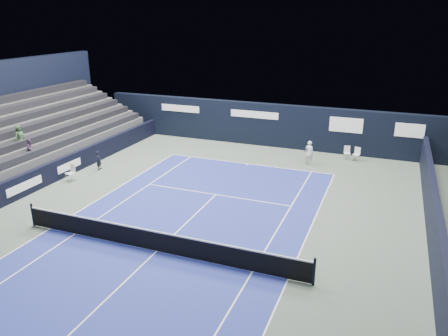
# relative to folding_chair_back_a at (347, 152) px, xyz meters

# --- Properties ---
(ground) EXTENTS (48.00, 48.00, 0.00)m
(ground) POSITION_rel_folding_chair_back_a_xyz_m (-5.82, -13.28, -0.51)
(ground) COLOR #4C5A4F
(ground) RESTS_ON ground
(court_surface) EXTENTS (10.97, 23.77, 0.01)m
(court_surface) POSITION_rel_folding_chair_back_a_xyz_m (-5.82, -15.28, -0.51)
(court_surface) COLOR navy
(court_surface) RESTS_ON ground
(enclosure_wall_right) EXTENTS (0.30, 22.00, 1.80)m
(enclosure_wall_right) POSITION_rel_folding_chair_back_a_xyz_m (4.68, -9.28, 0.39)
(enclosure_wall_right) COLOR black
(enclosure_wall_right) RESTS_ON ground
(folding_chair_back_a) EXTENTS (0.49, 0.48, 0.90)m
(folding_chair_back_a) POSITION_rel_folding_chair_back_a_xyz_m (0.00, 0.00, 0.00)
(folding_chair_back_a) COLOR silver
(folding_chair_back_a) RESTS_ON ground
(folding_chair_back_b) EXTENTS (0.50, 0.49, 0.91)m
(folding_chair_back_b) POSITION_rel_folding_chair_back_a_xyz_m (0.63, -0.10, 0.01)
(folding_chair_back_b) COLOR silver
(folding_chair_back_b) RESTS_ON ground
(line_judge_chair) EXTENTS (0.55, 0.54, 1.02)m
(line_judge_chair) POSITION_rel_folding_chair_back_a_xyz_m (-14.43, -9.97, 0.07)
(line_judge_chair) COLOR white
(line_judge_chair) RESTS_ON ground
(line_judge) EXTENTS (0.37, 0.48, 1.20)m
(line_judge) POSITION_rel_folding_chair_back_a_xyz_m (-14.13, -7.78, 0.09)
(line_judge) COLOR black
(line_judge) RESTS_ON ground
(court_markings) EXTENTS (11.03, 23.83, 0.00)m
(court_markings) POSITION_rel_folding_chair_back_a_xyz_m (-5.82, -15.28, -0.50)
(court_markings) COLOR white
(court_markings) RESTS_ON court_surface
(tennis_net) EXTENTS (12.90, 0.10, 1.10)m
(tennis_net) POSITION_rel_folding_chair_back_a_xyz_m (-5.82, -15.28, -0.00)
(tennis_net) COLOR black
(tennis_net) RESTS_ON ground
(back_sponsor_wall) EXTENTS (26.00, 0.63, 3.10)m
(back_sponsor_wall) POSITION_rel_folding_chair_back_a_xyz_m (-5.81, 1.22, 1.04)
(back_sponsor_wall) COLOR black
(back_sponsor_wall) RESTS_ON ground
(side_barrier_left) EXTENTS (0.33, 22.00, 1.20)m
(side_barrier_left) POSITION_rel_folding_chair_back_a_xyz_m (-15.32, -9.31, 0.09)
(side_barrier_left) COLOR black
(side_barrier_left) RESTS_ON ground
(spectator_stand) EXTENTS (6.00, 18.00, 6.40)m
(spectator_stand) POSITION_rel_folding_chair_back_a_xyz_m (-19.09, -8.30, 1.44)
(spectator_stand) COLOR #444446
(spectator_stand) RESTS_ON ground
(tennis_player) EXTENTS (0.66, 0.88, 1.57)m
(tennis_player) POSITION_rel_folding_chair_back_a_xyz_m (-2.16, -2.03, 0.28)
(tennis_player) COLOR white
(tennis_player) RESTS_ON ground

